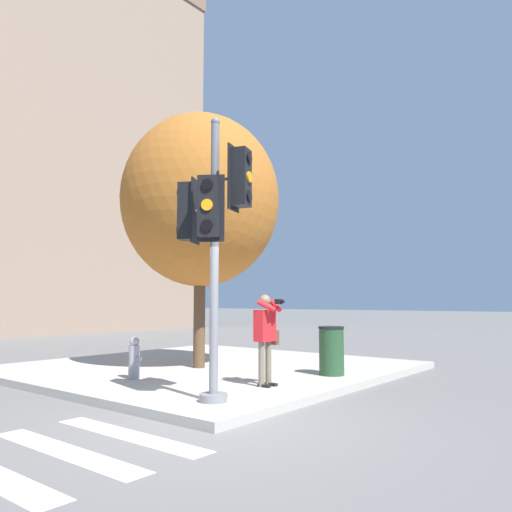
{
  "coord_description": "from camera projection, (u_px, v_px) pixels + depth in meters",
  "views": [
    {
      "loc": [
        -5.19,
        -4.9,
        1.66
      ],
      "look_at": [
        1.54,
        0.46,
        2.44
      ],
      "focal_mm": 35.0,
      "sensor_mm": 36.0,
      "label": 1
    }
  ],
  "objects": [
    {
      "name": "fire_hydrant",
      "position": [
        134.0,
        358.0,
        9.77
      ],
      "size": [
        0.22,
        0.28,
        0.81
      ],
      "color": "#99999E",
      "rests_on": "sidewalk_corner"
    },
    {
      "name": "ground_plane",
      "position": [
        213.0,
        421.0,
        6.93
      ],
      "size": [
        160.0,
        160.0,
        0.0
      ],
      "primitive_type": "plane",
      "color": "slate"
    },
    {
      "name": "trash_bin",
      "position": [
        331.0,
        351.0,
        10.28
      ],
      "size": [
        0.53,
        0.53,
        0.99
      ],
      "color": "#234728",
      "rests_on": "sidewalk_corner"
    },
    {
      "name": "sidewalk_corner",
      "position": [
        207.0,
        368.0,
        11.84
      ],
      "size": [
        8.0,
        8.0,
        0.15
      ],
      "color": "#ADA89E",
      "rests_on": "ground_plane"
    },
    {
      "name": "person_photographer",
      "position": [
        266.0,
        331.0,
        9.0
      ],
      "size": [
        0.58,
        0.54,
        1.63
      ],
      "color": "black",
      "rests_on": "sidewalk_corner"
    },
    {
      "name": "street_tree",
      "position": [
        201.0,
        200.0,
        11.74
      ],
      "size": [
        3.69,
        3.69,
        5.92
      ],
      "color": "brown",
      "rests_on": "sidewalk_corner"
    },
    {
      "name": "traffic_signal_pole",
      "position": [
        213.0,
        224.0,
        7.66
      ],
      "size": [
        0.88,
        1.16,
        4.43
      ],
      "color": "slate",
      "rests_on": "sidewalk_corner"
    },
    {
      "name": "building_right",
      "position": [
        46.0,
        146.0,
        30.19
      ],
      "size": [
        15.87,
        11.22,
        22.02
      ],
      "color": "gray",
      "rests_on": "ground_plane"
    }
  ]
}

